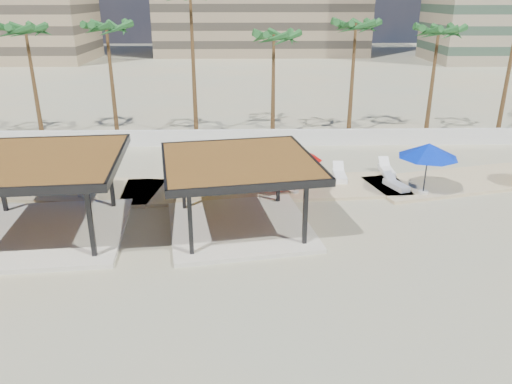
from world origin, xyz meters
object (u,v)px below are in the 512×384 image
lounger_a (201,180)px  pavilion_central (239,187)px  umbrella_c (295,154)px  pavilion_west (39,190)px  lounger_d (386,170)px  lounger_b (340,175)px  lounger_c (396,185)px

lounger_a → pavilion_central: bearing=176.2°
pavilion_central → umbrella_c: size_ratio=2.46×
umbrella_c → pavilion_central: bearing=-126.2°
pavilion_west → pavilion_central: bearing=-1.7°
umbrella_c → lounger_d: bearing=27.8°
lounger_b → lounger_c: (2.92, -1.57, -0.02)m
lounger_d → lounger_c: bearing=178.2°
pavilion_central → umbrella_c: 5.07m
umbrella_c → lounger_b: 4.17m
lounger_c → lounger_a: bearing=64.8°
pavilion_central → lounger_b: pavilion_central is taller
umbrella_c → lounger_c: 6.20m
lounger_c → umbrella_c: bearing=75.7°
pavilion_west → umbrella_c: bearing=16.0°
umbrella_c → lounger_d: 7.03m
lounger_a → lounger_d: 11.32m
lounger_b → pavilion_central: bearing=139.7°
lounger_a → lounger_c: lounger_a is taller
pavilion_west → lounger_b: (14.82, 6.83, -1.86)m
pavilion_central → lounger_c: (8.81, 4.71, -1.71)m
pavilion_west → lounger_d: pavilion_west is taller
pavilion_central → lounger_c: bearing=18.2°
umbrella_c → lounger_c: (5.82, 0.62, -2.06)m
lounger_b → lounger_d: bearing=-69.8°
umbrella_c → lounger_a: (-5.26, 1.56, -2.05)m
lounger_c → pavilion_central: bearing=97.8°
lounger_a → lounger_c: size_ratio=1.07×
pavilion_west → lounger_d: (17.87, 7.78, -1.86)m
lounger_a → lounger_b: size_ratio=1.01×
lounger_a → lounger_d: (11.21, 1.58, -0.00)m
pavilion_central → pavilion_west: pavilion_west is taller
lounger_a → lounger_b: 8.18m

